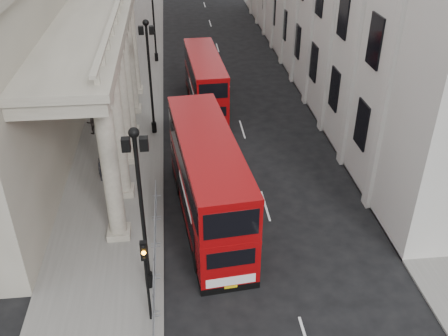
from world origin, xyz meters
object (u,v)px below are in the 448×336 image
Objects in this scene: lamp_post_mid at (150,71)px; bus_near at (208,179)px; traffic_light at (146,267)px; lamp_post_south at (141,203)px; pedestrian_a at (102,169)px; bus_far at (205,81)px; pedestrian_c at (118,139)px; lamp_post_north at (153,13)px; pedestrian_b at (92,122)px.

lamp_post_mid is 0.70× the size of bus_near.
traffic_light is at bearing -89.68° from lamp_post_mid.
lamp_post_mid is at bearing 90.00° from lamp_post_south.
lamp_post_mid reaches higher than pedestrian_a.
pedestrian_c is at bearing -135.84° from bus_far.
lamp_post_north is 0.70× the size of bus_near.
bus_far is at bearing 47.28° from lamp_post_mid.
lamp_post_north is at bearing -127.73° from pedestrian_b.
pedestrian_b is (-7.65, 11.17, -1.64)m from bus_near.
pedestrian_a is at bearing -116.17° from lamp_post_mid.
traffic_light is 0.43× the size of bus_far.
bus_far is at bearing 79.83° from traffic_light.
pedestrian_c is (-2.47, 15.47, -2.08)m from traffic_light.
pedestrian_a is (-3.09, -22.30, -4.00)m from lamp_post_north.
lamp_post_mid and lamp_post_north have the same top height.
pedestrian_b is (-4.46, 16.29, -3.91)m from lamp_post_south.
traffic_light is 2.43× the size of pedestrian_b.
pedestrian_b is at bearing 118.76° from bus_near.
traffic_light is 12.35m from pedestrian_a.
lamp_post_south reaches higher than pedestrian_a.
lamp_post_south is 0.70× the size of bus_near.
traffic_light is (0.10, -18.02, -1.80)m from lamp_post_mid.
lamp_post_mid is 6.66m from bus_far.
traffic_light is (0.10, -2.02, -1.80)m from lamp_post_south.
lamp_post_mid is at bearing 32.62° from pedestrian_c.
bus_near reaches higher than traffic_light.
bus_near is at bearing -96.59° from bus_far.
pedestrian_a is at bearing 138.24° from bus_near.
lamp_post_south is 10.94m from pedestrian_a.
lamp_post_mid is 4.69× the size of pedestrian_b.
bus_far is (4.14, 4.48, -2.67)m from lamp_post_mid.
bus_near is 6.76× the size of pedestrian_b.
traffic_light is 22.88m from bus_far.
bus_far is (4.04, 22.50, -0.86)m from traffic_light.
lamp_post_south is 1.00× the size of lamp_post_north.
bus_near is 1.19× the size of bus_far.
pedestrian_a is at bearing -126.91° from bus_far.
lamp_post_north reaches higher than bus_near.
lamp_post_south is at bearing 83.43° from pedestrian_b.
lamp_post_mid is at bearing 90.32° from traffic_light.
pedestrian_b is (-1.37, 6.58, 0.10)m from pedestrian_a.
traffic_light is at bearing -95.41° from pedestrian_c.
pedestrian_b is (-8.60, -4.20, -1.24)m from bus_far.
traffic_light is at bearing -119.05° from bus_near.
lamp_post_north is at bearing 47.58° from pedestrian_a.
pedestrian_a is at bearing 79.83° from pedestrian_b.
pedestrian_c is (-2.37, -2.55, -3.88)m from lamp_post_mid.
bus_near reaches higher than bus_far.
lamp_post_mid is at bearing 154.44° from pedestrian_b.
lamp_post_north is 19.10m from pedestrian_c.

